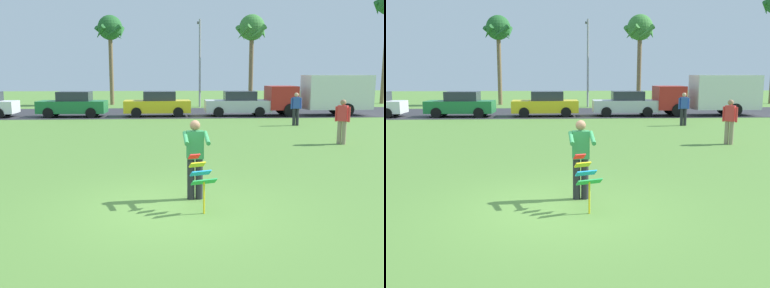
% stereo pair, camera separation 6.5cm
% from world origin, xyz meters
% --- Properties ---
extents(ground_plane, '(120.00, 120.00, 0.00)m').
position_xyz_m(ground_plane, '(0.00, 0.00, 0.00)').
color(ground_plane, '#568438').
extents(road_strip, '(120.00, 8.00, 0.01)m').
position_xyz_m(road_strip, '(0.00, 21.31, 0.01)').
color(road_strip, '#2D2D33').
rests_on(road_strip, ground).
extents(person_kite_flyer, '(0.55, 0.66, 1.73)m').
position_xyz_m(person_kite_flyer, '(0.51, 0.63, 0.95)').
color(person_kite_flyer, '#26262B').
rests_on(person_kite_flyer, ground).
extents(kite_held, '(0.56, 0.71, 1.11)m').
position_xyz_m(kite_held, '(0.56, -0.19, 0.74)').
color(kite_held, red).
rests_on(kite_held, ground).
extents(parked_car_green, '(4.26, 1.96, 1.60)m').
position_xyz_m(parked_car_green, '(-5.90, 18.90, 0.77)').
color(parked_car_green, '#1E7238').
rests_on(parked_car_green, ground).
extents(parked_car_yellow, '(4.23, 1.89, 1.60)m').
position_xyz_m(parked_car_yellow, '(-0.56, 18.91, 0.77)').
color(parked_car_yellow, yellow).
rests_on(parked_car_yellow, ground).
extents(parked_car_silver, '(4.24, 1.92, 1.60)m').
position_xyz_m(parked_car_silver, '(4.63, 18.91, 0.77)').
color(parked_car_silver, silver).
rests_on(parked_car_silver, ground).
extents(parked_truck_red_cab, '(6.73, 2.20, 2.62)m').
position_xyz_m(parked_truck_red_cab, '(10.32, 18.91, 1.41)').
color(parked_truck_red_cab, '#B2231E').
rests_on(parked_truck_red_cab, ground).
extents(palm_tree_right_near, '(2.58, 2.71, 7.68)m').
position_xyz_m(palm_tree_right_near, '(-4.74, 29.59, 6.33)').
color(palm_tree_right_near, brown).
rests_on(palm_tree_right_near, ground).
extents(palm_tree_centre_far, '(2.58, 2.71, 7.50)m').
position_xyz_m(palm_tree_centre_far, '(7.09, 27.00, 6.16)').
color(palm_tree_centre_far, brown).
rests_on(palm_tree_centre_far, ground).
extents(streetlight_pole, '(0.24, 1.65, 7.00)m').
position_xyz_m(streetlight_pole, '(2.76, 26.45, 4.00)').
color(streetlight_pole, '#9E9EA3').
rests_on(streetlight_pole, ground).
extents(person_walker_near, '(0.57, 0.24, 1.73)m').
position_xyz_m(person_walker_near, '(6.77, 13.53, 0.93)').
color(person_walker_near, '#26262B').
rests_on(person_walker_near, ground).
extents(person_walker_far, '(0.46, 0.40, 1.73)m').
position_xyz_m(person_walker_far, '(6.71, 7.55, 0.93)').
color(person_walker_far, gray).
rests_on(person_walker_far, ground).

